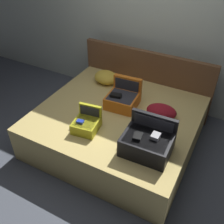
# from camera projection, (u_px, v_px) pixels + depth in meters

# --- Properties ---
(ground_plane) EXTENTS (12.00, 12.00, 0.00)m
(ground_plane) POSITION_uv_depth(u_px,v_px,m) (103.00, 159.00, 3.43)
(ground_plane) COLOR #4C515B
(back_wall) EXTENTS (8.00, 0.10, 2.60)m
(back_wall) POSITION_uv_depth(u_px,v_px,m) (157.00, 23.00, 3.80)
(back_wall) COLOR #B7C1B2
(back_wall) RESTS_ON ground
(bed) EXTENTS (2.02, 1.86, 0.50)m
(bed) POSITION_uv_depth(u_px,v_px,m) (117.00, 127.00, 3.56)
(bed) COLOR tan
(bed) RESTS_ON ground
(headboard) EXTENTS (2.06, 0.08, 0.97)m
(headboard) POSITION_uv_depth(u_px,v_px,m) (145.00, 80.00, 4.10)
(headboard) COLOR brown
(headboard) RESTS_ON ground
(hard_case_large) EXTENTS (0.53, 0.43, 0.37)m
(hard_case_large) POSITION_uv_depth(u_px,v_px,m) (147.00, 142.00, 2.77)
(hard_case_large) COLOR black
(hard_case_large) RESTS_ON bed
(hard_case_medium) EXTENTS (0.42, 0.43, 0.35)m
(hard_case_medium) POSITION_uv_depth(u_px,v_px,m) (123.00, 98.00, 3.47)
(hard_case_medium) COLOR #D16619
(hard_case_medium) RESTS_ON bed
(hard_case_small) EXTENTS (0.32, 0.34, 0.27)m
(hard_case_small) POSITION_uv_depth(u_px,v_px,m) (87.00, 123.00, 3.09)
(hard_case_small) COLOR gold
(hard_case_small) RESTS_ON bed
(pillow_near_headboard) EXTENTS (0.40, 0.29, 0.17)m
(pillow_near_headboard) POSITION_uv_depth(u_px,v_px,m) (161.00, 111.00, 3.28)
(pillow_near_headboard) COLOR maroon
(pillow_near_headboard) RESTS_ON bed
(pillow_center_head) EXTENTS (0.42, 0.37, 0.18)m
(pillow_center_head) POSITION_uv_depth(u_px,v_px,m) (106.00, 77.00, 3.95)
(pillow_center_head) COLOR gold
(pillow_center_head) RESTS_ON bed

